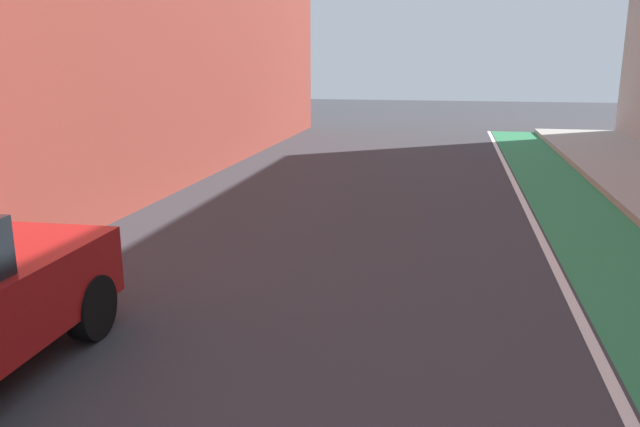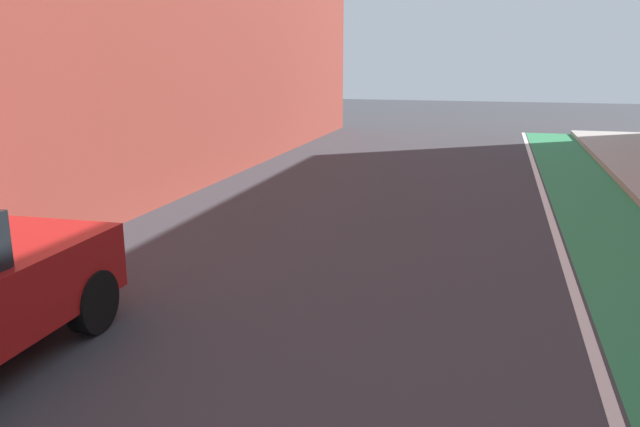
% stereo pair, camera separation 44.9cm
% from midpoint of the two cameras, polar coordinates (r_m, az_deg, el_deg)
% --- Properties ---
extents(ground_plane, '(75.00, 75.00, 0.00)m').
position_cam_midpoint_polar(ground_plane, '(7.10, 3.86, -9.05)').
color(ground_plane, '#38383D').
extents(lane_divider_stripe, '(0.12, 34.09, 0.00)m').
position_cam_midpoint_polar(lane_divider_stripe, '(8.95, 22.99, -5.25)').
color(lane_divider_stripe, white).
rests_on(lane_divider_stripe, ground).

